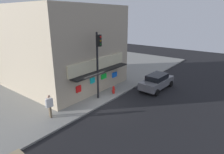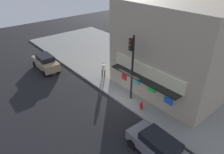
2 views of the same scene
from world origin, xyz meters
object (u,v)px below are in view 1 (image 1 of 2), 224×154
at_px(trash_can, 109,81).
at_px(pedestrian, 50,105).
at_px(traffic_light, 98,58).
at_px(fire_hydrant, 114,90).
at_px(parked_car_grey, 157,81).

bearing_deg(trash_can, pedestrian, -175.29).
bearing_deg(traffic_light, pedestrian, 172.22).
height_order(trash_can, pedestrian, pedestrian).
height_order(fire_hydrant, trash_can, trash_can).
distance_m(traffic_light, trash_can, 4.69).
relative_size(fire_hydrant, trash_can, 0.84).
distance_m(fire_hydrant, pedestrian, 6.43).
height_order(pedestrian, parked_car_grey, pedestrian).
bearing_deg(traffic_light, parked_car_grey, -27.94).
relative_size(traffic_light, parked_car_grey, 1.29).
relative_size(trash_can, pedestrian, 0.51).
bearing_deg(fire_hydrant, parked_car_grey, -33.75).
bearing_deg(pedestrian, traffic_light, -7.78).
xyz_separation_m(traffic_light, fire_hydrant, (1.68, -0.36, -3.33)).
height_order(fire_hydrant, pedestrian, pedestrian).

